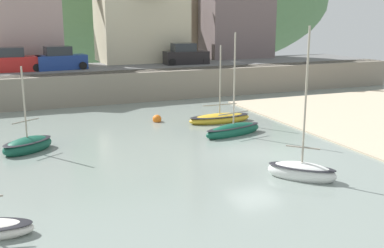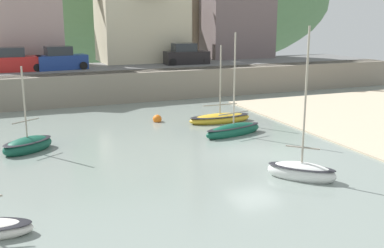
{
  "view_description": "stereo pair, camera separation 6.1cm",
  "coord_description": "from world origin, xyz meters",
  "px_view_note": "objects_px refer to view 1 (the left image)",
  "views": [
    {
      "loc": [
        -11.69,
        -19.91,
        6.94
      ],
      "look_at": [
        -2.59,
        2.23,
        1.28
      ],
      "focal_mm": 43.42,
      "sensor_mm": 36.0,
      "label": 1
    },
    {
      "loc": [
        -11.64,
        -19.93,
        6.94
      ],
      "look_at": [
        -2.59,
        2.23,
        1.28
      ],
      "focal_mm": 43.42,
      "sensor_mm": 36.0,
      "label": 2
    }
  ],
  "objects_px": {
    "sailboat_tall_mast": "(28,145)",
    "sailboat_blue_trim": "(302,171)",
    "mooring_buoy": "(157,119)",
    "waterfront_building_right": "(237,9)",
    "sailboat_far_left": "(220,118)",
    "parked_car_by_wall": "(61,60)",
    "parked_car_end_of_row": "(186,55)",
    "waterfront_building_centre": "(141,18)",
    "parked_car_near_slipway": "(14,62)",
    "waterfront_building_left": "(16,7)",
    "sailboat_nearest_shore": "(233,130)"
  },
  "relations": [
    {
      "from": "waterfront_building_centre",
      "to": "mooring_buoy",
      "type": "xyz_separation_m",
      "value": [
        -3.86,
        -16.47,
        -6.44
      ]
    },
    {
      "from": "parked_car_end_of_row",
      "to": "mooring_buoy",
      "type": "height_order",
      "value": "parked_car_end_of_row"
    },
    {
      "from": "sailboat_tall_mast",
      "to": "parked_car_by_wall",
      "type": "distance_m",
      "value": 16.6
    },
    {
      "from": "sailboat_tall_mast",
      "to": "parked_car_near_slipway",
      "type": "distance_m",
      "value": 16.17
    },
    {
      "from": "sailboat_nearest_shore",
      "to": "sailboat_far_left",
      "type": "relative_size",
      "value": 1.18
    },
    {
      "from": "waterfront_building_left",
      "to": "sailboat_far_left",
      "type": "bearing_deg",
      "value": -57.87
    },
    {
      "from": "waterfront_building_centre",
      "to": "parked_car_near_slipway",
      "type": "xyz_separation_m",
      "value": [
        -12.15,
        -4.5,
        -3.42
      ]
    },
    {
      "from": "waterfront_building_left",
      "to": "mooring_buoy",
      "type": "distance_m",
      "value": 19.58
    },
    {
      "from": "sailboat_tall_mast",
      "to": "mooring_buoy",
      "type": "height_order",
      "value": "sailboat_tall_mast"
    },
    {
      "from": "sailboat_tall_mast",
      "to": "parked_car_end_of_row",
      "type": "height_order",
      "value": "sailboat_tall_mast"
    },
    {
      "from": "parked_car_near_slipway",
      "to": "parked_car_by_wall",
      "type": "bearing_deg",
      "value": 1.68
    },
    {
      "from": "waterfront_building_right",
      "to": "mooring_buoy",
      "type": "distance_m",
      "value": 23.1
    },
    {
      "from": "parked_car_end_of_row",
      "to": "sailboat_tall_mast",
      "type": "bearing_deg",
      "value": -131.19
    },
    {
      "from": "sailboat_nearest_shore",
      "to": "parked_car_by_wall",
      "type": "height_order",
      "value": "sailboat_nearest_shore"
    },
    {
      "from": "sailboat_far_left",
      "to": "sailboat_tall_mast",
      "type": "bearing_deg",
      "value": -168.92
    },
    {
      "from": "waterfront_building_left",
      "to": "parked_car_by_wall",
      "type": "bearing_deg",
      "value": -56.06
    },
    {
      "from": "sailboat_tall_mast",
      "to": "sailboat_far_left",
      "type": "relative_size",
      "value": 0.89
    },
    {
      "from": "parked_car_near_slipway",
      "to": "parked_car_by_wall",
      "type": "height_order",
      "value": "same"
    },
    {
      "from": "sailboat_blue_trim",
      "to": "parked_car_end_of_row",
      "type": "height_order",
      "value": "sailboat_blue_trim"
    },
    {
      "from": "sailboat_blue_trim",
      "to": "parked_car_near_slipway",
      "type": "xyz_separation_m",
      "value": [
        -10.66,
        24.79,
        2.87
      ]
    },
    {
      "from": "sailboat_tall_mast",
      "to": "waterfront_building_left",
      "type": "bearing_deg",
      "value": 53.38
    },
    {
      "from": "parked_car_end_of_row",
      "to": "mooring_buoy",
      "type": "xyz_separation_m",
      "value": [
        -6.79,
        -11.97,
        -3.03
      ]
    },
    {
      "from": "sailboat_nearest_shore",
      "to": "parked_car_end_of_row",
      "type": "distance_m",
      "value": 17.66
    },
    {
      "from": "sailboat_far_left",
      "to": "sailboat_nearest_shore",
      "type": "bearing_deg",
      "value": -101.76
    },
    {
      "from": "parked_car_near_slipway",
      "to": "parked_car_by_wall",
      "type": "relative_size",
      "value": 0.97
    },
    {
      "from": "parked_car_near_slipway",
      "to": "mooring_buoy",
      "type": "distance_m",
      "value": 14.87
    },
    {
      "from": "waterfront_building_left",
      "to": "parked_car_by_wall",
      "type": "relative_size",
      "value": 2.38
    },
    {
      "from": "sailboat_tall_mast",
      "to": "sailboat_nearest_shore",
      "type": "bearing_deg",
      "value": -40.06
    },
    {
      "from": "parked_car_near_slipway",
      "to": "parked_car_end_of_row",
      "type": "bearing_deg",
      "value": 1.68
    },
    {
      "from": "sailboat_tall_mast",
      "to": "parked_car_by_wall",
      "type": "bearing_deg",
      "value": 42.11
    },
    {
      "from": "parked_car_near_slipway",
      "to": "waterfront_building_right",
      "type": "bearing_deg",
      "value": 12.87
    },
    {
      "from": "waterfront_building_centre",
      "to": "waterfront_building_right",
      "type": "xyz_separation_m",
      "value": [
        10.6,
        0.0,
        0.85
      ]
    },
    {
      "from": "parked_car_near_slipway",
      "to": "parked_car_by_wall",
      "type": "xyz_separation_m",
      "value": [
        3.73,
        0.0,
        0.0
      ]
    },
    {
      "from": "waterfront_building_centre",
      "to": "parked_car_near_slipway",
      "type": "relative_size",
      "value": 2.07
    },
    {
      "from": "mooring_buoy",
      "to": "waterfront_building_right",
      "type": "bearing_deg",
      "value": 48.71
    },
    {
      "from": "sailboat_nearest_shore",
      "to": "mooring_buoy",
      "type": "bearing_deg",
      "value": 107.92
    },
    {
      "from": "sailboat_tall_mast",
      "to": "sailboat_blue_trim",
      "type": "distance_m",
      "value": 13.92
    },
    {
      "from": "sailboat_blue_trim",
      "to": "sailboat_far_left",
      "type": "relative_size",
      "value": 1.29
    },
    {
      "from": "waterfront_building_right",
      "to": "parked_car_end_of_row",
      "type": "distance_m",
      "value": 9.87
    },
    {
      "from": "waterfront_building_right",
      "to": "parked_car_near_slipway",
      "type": "distance_m",
      "value": 23.58
    },
    {
      "from": "waterfront_building_left",
      "to": "waterfront_building_centre",
      "type": "bearing_deg",
      "value": 0.0
    },
    {
      "from": "waterfront_building_left",
      "to": "sailboat_far_left",
      "type": "distance_m",
      "value": 22.63
    },
    {
      "from": "sailboat_blue_trim",
      "to": "mooring_buoy",
      "type": "xyz_separation_m",
      "value": [
        -2.37,
        12.82,
        -0.16
      ]
    },
    {
      "from": "mooring_buoy",
      "to": "parked_car_near_slipway",
      "type": "bearing_deg",
      "value": 124.69
    },
    {
      "from": "waterfront_building_right",
      "to": "sailboat_far_left",
      "type": "bearing_deg",
      "value": -120.44
    },
    {
      "from": "waterfront_building_centre",
      "to": "sailboat_nearest_shore",
      "type": "bearing_deg",
      "value": -92.11
    },
    {
      "from": "waterfront_building_centre",
      "to": "parked_car_near_slipway",
      "type": "distance_m",
      "value": 13.4
    },
    {
      "from": "sailboat_tall_mast",
      "to": "mooring_buoy",
      "type": "xyz_separation_m",
      "value": [
        8.34,
        3.93,
        -0.14
      ]
    },
    {
      "from": "sailboat_far_left",
      "to": "mooring_buoy",
      "type": "relative_size",
      "value": 8.81
    },
    {
      "from": "waterfront_building_right",
      "to": "parked_car_by_wall",
      "type": "bearing_deg",
      "value": -166.69
    }
  ]
}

